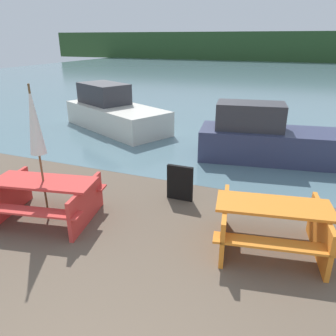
{
  "coord_description": "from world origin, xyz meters",
  "views": [
    {
      "loc": [
        1.33,
        -1.05,
        3.17
      ],
      "look_at": [
        -0.83,
        4.35,
        0.85
      ],
      "focal_mm": 35.0,
      "sensor_mm": 36.0,
      "label": 1
    }
  ],
  "objects_px": {
    "picnic_table_orange": "(272,222)",
    "boat_second": "(114,112)",
    "picnic_table_red": "(46,195)",
    "signboard": "(180,183)",
    "umbrella_white": "(34,121)",
    "boat": "(270,139)"
  },
  "relations": [
    {
      "from": "signboard",
      "to": "boat_second",
      "type": "bearing_deg",
      "value": 132.82
    },
    {
      "from": "picnic_table_red",
      "to": "picnic_table_orange",
      "type": "xyz_separation_m",
      "value": [
        3.96,
        0.56,
        0.01
      ]
    },
    {
      "from": "signboard",
      "to": "picnic_table_orange",
      "type": "bearing_deg",
      "value": -29.28
    },
    {
      "from": "boat_second",
      "to": "signboard",
      "type": "height_order",
      "value": "boat_second"
    },
    {
      "from": "picnic_table_orange",
      "to": "umbrella_white",
      "type": "bearing_deg",
      "value": -171.89
    },
    {
      "from": "picnic_table_red",
      "to": "signboard",
      "type": "relative_size",
      "value": 2.79
    },
    {
      "from": "umbrella_white",
      "to": "signboard",
      "type": "relative_size",
      "value": 3.31
    },
    {
      "from": "picnic_table_red",
      "to": "boat",
      "type": "height_order",
      "value": "boat"
    },
    {
      "from": "umbrella_white",
      "to": "signboard",
      "type": "bearing_deg",
      "value": 38.83
    },
    {
      "from": "boat",
      "to": "signboard",
      "type": "height_order",
      "value": "boat"
    },
    {
      "from": "boat_second",
      "to": "signboard",
      "type": "bearing_deg",
      "value": -20.99
    },
    {
      "from": "umbrella_white",
      "to": "picnic_table_red",
      "type": "bearing_deg",
      "value": -90.0
    },
    {
      "from": "picnic_table_orange",
      "to": "signboard",
      "type": "xyz_separation_m",
      "value": [
        -1.92,
        1.08,
        -0.1
      ]
    },
    {
      "from": "boat",
      "to": "umbrella_white",
      "type": "bearing_deg",
      "value": -134.91
    },
    {
      "from": "boat_second",
      "to": "picnic_table_red",
      "type": "bearing_deg",
      "value": -44.07
    },
    {
      "from": "picnic_table_red",
      "to": "boat_second",
      "type": "xyz_separation_m",
      "value": [
        -2.25,
        6.27,
        0.12
      ]
    },
    {
      "from": "picnic_table_orange",
      "to": "signboard",
      "type": "distance_m",
      "value": 2.21
    },
    {
      "from": "signboard",
      "to": "picnic_table_red",
      "type": "bearing_deg",
      "value": -141.17
    },
    {
      "from": "umbrella_white",
      "to": "signboard",
      "type": "distance_m",
      "value": 3.01
    },
    {
      "from": "umbrella_white",
      "to": "boat_second",
      "type": "xyz_separation_m",
      "value": [
        -2.25,
        6.27,
        -1.27
      ]
    },
    {
      "from": "picnic_table_orange",
      "to": "boat_second",
      "type": "bearing_deg",
      "value": 137.43
    },
    {
      "from": "boat_second",
      "to": "boat",
      "type": "bearing_deg",
      "value": 12.32
    }
  ]
}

